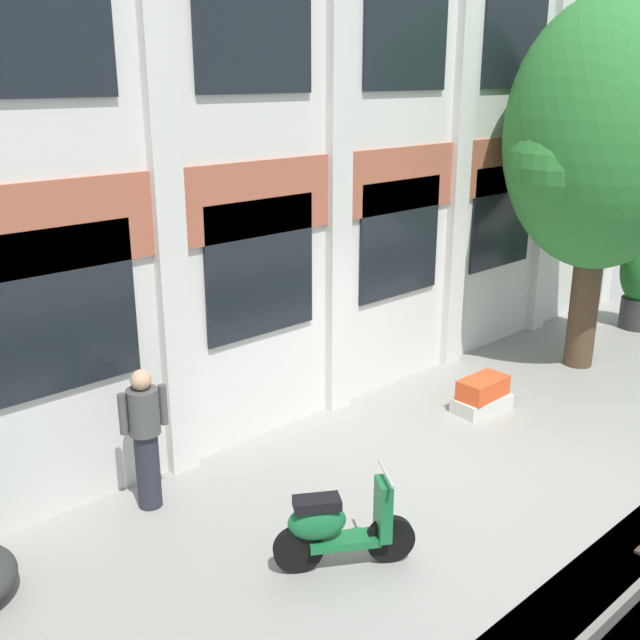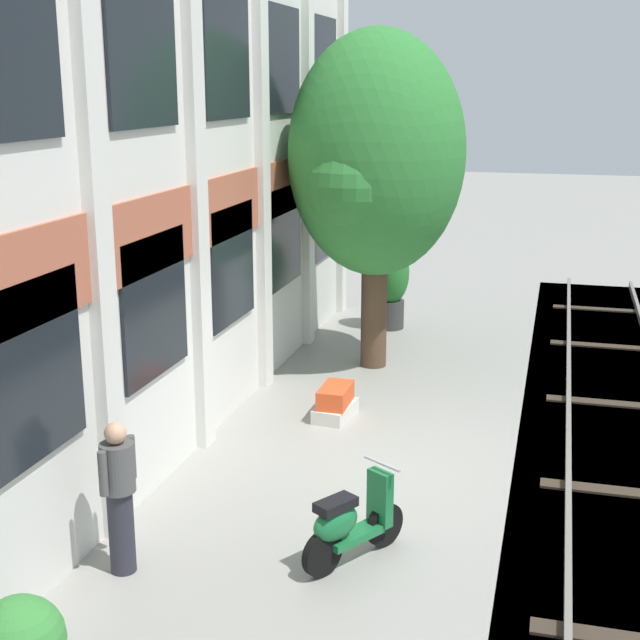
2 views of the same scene
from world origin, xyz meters
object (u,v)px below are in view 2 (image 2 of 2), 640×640
(potted_plant_glazed_jar, at_px, (389,282))
(resident_by_doorway, at_px, (119,493))
(potted_plant_square_trough, at_px, (335,403))
(broadleaf_tree, at_px, (376,160))
(scooter_near_curb, at_px, (350,524))

(potted_plant_glazed_jar, distance_m, resident_by_doorway, 9.88)
(potted_plant_square_trough, bearing_deg, broadleaf_tree, -0.49)
(broadleaf_tree, xyz_separation_m, potted_plant_square_trough, (-2.61, 0.02, -3.32))
(potted_plant_square_trough, xyz_separation_m, resident_by_doorway, (-4.71, 1.02, 0.63))
(potted_plant_glazed_jar, relative_size, scooter_near_curb, 1.47)
(potted_plant_square_trough, distance_m, scooter_near_curb, 4.13)
(potted_plant_glazed_jar, distance_m, potted_plant_square_trough, 5.19)
(resident_by_doorway, bearing_deg, potted_plant_square_trough, 88.20)
(broadleaf_tree, height_order, resident_by_doorway, broadleaf_tree)
(resident_by_doorway, bearing_deg, scooter_near_curb, 29.62)
(potted_plant_glazed_jar, bearing_deg, scooter_near_curb, -171.56)
(broadleaf_tree, distance_m, resident_by_doorway, 7.88)
(broadleaf_tree, distance_m, potted_plant_square_trough, 4.23)
(scooter_near_curb, xyz_separation_m, resident_by_doorway, (-0.76, 2.18, 0.42))
(scooter_near_curb, bearing_deg, broadleaf_tree, 42.19)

